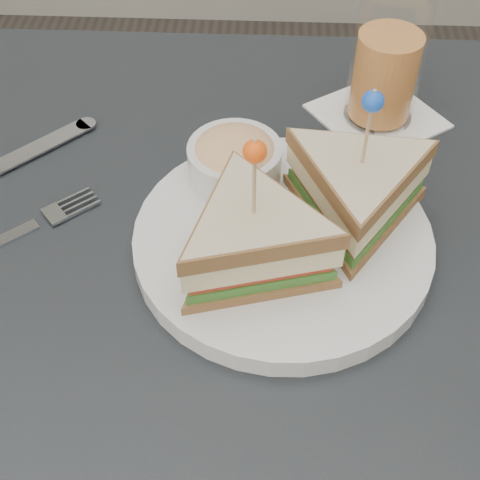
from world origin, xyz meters
The scene contains 4 objects.
table centered at (0.00, 0.00, 0.67)m, with size 0.80×0.80×0.75m.
plate_meal centered at (0.05, 0.05, 0.79)m, with size 0.32×0.32×0.15m.
cutlery_fork centered at (-0.19, 0.05, 0.75)m, with size 0.14×0.12×0.00m.
drink_set centered at (0.15, 0.24, 0.82)m, with size 0.16×0.16×0.15m.
Camera 1 is at (0.03, -0.35, 1.19)m, focal length 50.00 mm.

